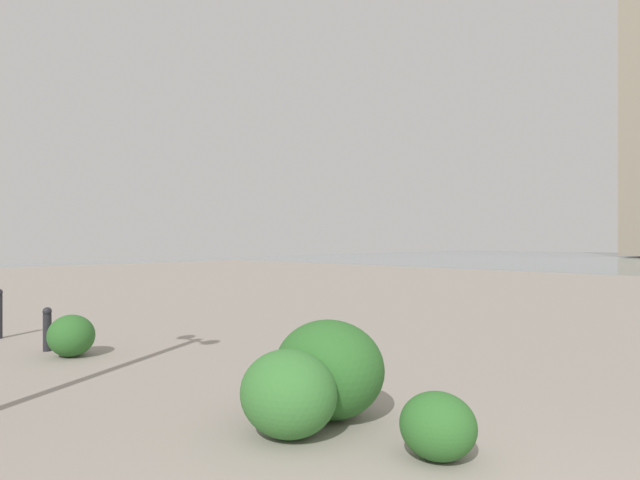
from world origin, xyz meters
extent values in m
cylinder|color=#232328|center=(8.10, -0.90, 0.28)|extent=(0.12, 0.12, 0.55)
sphere|color=#232328|center=(8.10, -0.90, 0.59)|extent=(0.13, 0.13, 0.13)
ellipsoid|color=#387533|center=(2.83, -0.91, 0.37)|extent=(0.87, 0.78, 0.74)
ellipsoid|color=#2D6628|center=(1.66, -1.36, 0.26)|extent=(0.60, 0.54, 0.51)
ellipsoid|color=#2D6628|center=(2.92, -1.51, 0.46)|extent=(1.08, 0.97, 0.92)
ellipsoid|color=#2D6628|center=(7.44, -0.99, 0.30)|extent=(0.70, 0.63, 0.60)
camera|label=1|loc=(-0.62, 2.32, 1.67)|focal=31.36mm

